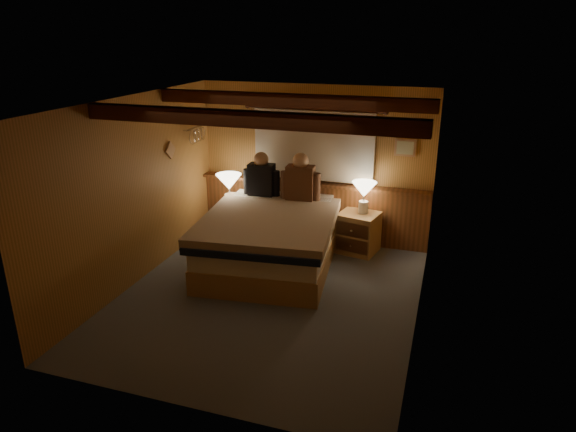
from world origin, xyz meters
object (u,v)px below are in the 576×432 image
at_px(person_left, 261,178).
at_px(duffel_bag, 240,245).
at_px(lamp_left, 229,184).
at_px(bed, 271,239).
at_px(person_right, 300,180).
at_px(nightstand_left, 233,224).
at_px(lamp_right, 364,191).
at_px(nightstand_right, 358,233).

distance_m(person_left, duffel_bag, 1.06).
bearing_deg(person_left, lamp_left, -172.36).
xyz_separation_m(bed, person_left, (-0.43, 0.80, 0.64)).
bearing_deg(bed, person_right, 69.50).
height_order(nightstand_left, duffel_bag, nightstand_left).
relative_size(lamp_right, duffel_bag, 0.92).
height_order(bed, lamp_right, lamp_right).
bearing_deg(nightstand_left, person_right, 0.69).
relative_size(lamp_left, person_right, 0.70).
distance_m(lamp_left, person_left, 0.52).
bearing_deg(lamp_right, lamp_left, -174.44).
bearing_deg(person_right, lamp_right, 4.15).
bearing_deg(nightstand_right, nightstand_left, -162.94).
xyz_separation_m(person_left, duffel_bag, (-0.15, -0.55, -0.90)).
bearing_deg(duffel_bag, nightstand_left, 139.36).
distance_m(lamp_right, person_left, 1.56).
xyz_separation_m(lamp_left, person_left, (0.50, 0.09, 0.12)).
height_order(nightstand_right, lamp_right, lamp_right).
relative_size(lamp_right, person_left, 0.68).
bearing_deg(lamp_right, duffel_bag, -158.74).
relative_size(nightstand_right, lamp_left, 1.25).
relative_size(bed, nightstand_right, 3.79).
bearing_deg(nightstand_left, bed, -42.34).
xyz_separation_m(nightstand_left, nightstand_right, (1.95, 0.17, 0.02)).
bearing_deg(person_right, lamp_left, 179.70).
height_order(nightstand_left, nightstand_right, nightstand_right).
distance_m(lamp_right, duffel_bag, 1.98).
bearing_deg(duffel_bag, person_right, 49.48).
height_order(lamp_left, person_right, person_right).
height_order(lamp_left, duffel_bag, lamp_left).
xyz_separation_m(person_right, duffel_bag, (-0.77, -0.53, -0.91)).
relative_size(bed, lamp_left, 4.73).
relative_size(nightstand_right, lamp_right, 1.36).
relative_size(nightstand_left, lamp_right, 1.19).
xyz_separation_m(bed, lamp_right, (1.12, 0.91, 0.54)).
relative_size(bed, person_left, 3.50).
relative_size(nightstand_right, duffel_bag, 1.26).
height_order(nightstand_left, person_right, person_right).
relative_size(person_left, duffel_bag, 1.36).
distance_m(nightstand_left, nightstand_right, 1.96).
height_order(person_right, duffel_bag, person_right).
bearing_deg(nightstand_right, person_left, -165.59).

